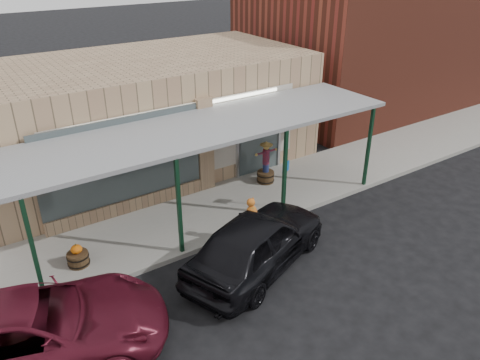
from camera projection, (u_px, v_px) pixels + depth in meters
ground at (280, 273)px, 12.49m from camera, size 120.00×120.00×0.00m
sidewalk at (211, 213)px, 15.12m from camera, size 40.00×3.20×0.15m
storefront at (147, 115)px, 17.58m from camera, size 12.00×6.25×4.20m
awning at (209, 128)px, 13.76m from camera, size 12.00×3.00×3.04m
block_buildings_near at (180, 58)px, 18.59m from camera, size 61.00×8.00×8.00m
barrel_scarecrow at (266, 168)px, 16.69m from camera, size 0.95×0.73×1.57m
barrel_pumpkin at (78, 257)px, 12.46m from camera, size 0.68×0.68×0.66m
handicap_sign at (285, 179)px, 14.81m from camera, size 0.33×0.11×1.63m
parked_sedan at (257, 242)px, 12.36m from camera, size 5.15×3.51×1.63m
car_maroon at (31, 331)px, 9.57m from camera, size 6.09×4.14×1.55m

